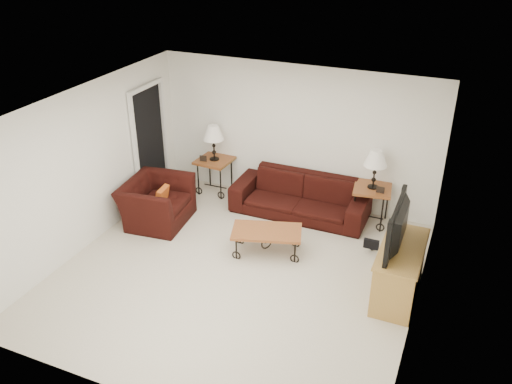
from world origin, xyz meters
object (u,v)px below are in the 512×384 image
side_table_right (371,205)px  tv_stand (399,271)px  lamp_right (375,169)px  armchair (157,202)px  side_table_left (215,176)px  sofa (300,196)px  backpack (373,238)px  lamp_left (214,143)px  coffee_table (267,241)px  television (404,226)px

side_table_right → tv_stand: (0.77, -1.79, 0.05)m
side_table_right → lamp_right: (0.00, 0.00, 0.66)m
side_table_right → armchair: 3.61m
side_table_right → side_table_left: bearing=180.0°
sofa → side_table_right: bearing=8.6°
side_table_left → backpack: size_ratio=1.44×
sofa → lamp_left: bearing=174.1°
tv_stand → backpack: size_ratio=2.74×
coffee_table → tv_stand: bearing=-7.1°
backpack → lamp_left: bearing=-179.5°
tv_stand → backpack: bearing=119.6°
lamp_right → armchair: (-3.34, -1.37, -0.63)m
lamp_right → coffee_table: 2.15m
side_table_left → coffee_table: 2.27m
sofa → television: size_ratio=2.07×
lamp_right → coffee_table: bearing=-129.6°
sofa → lamp_left: 1.87m
sofa → tv_stand: tv_stand is taller
side_table_right → coffee_table: side_table_right is taller
lamp_right → tv_stand: lamp_right is taller
sofa → backpack: (1.42, -0.66, -0.11)m
backpack → side_table_left: bearing=-179.5°
coffee_table → television: size_ratio=0.93×
coffee_table → backpack: (1.50, 0.69, 0.03)m
armchair → tv_stand: tv_stand is taller
lamp_left → television: television is taller
sofa → backpack: size_ratio=5.08×
lamp_right → television: size_ratio=0.59×
coffee_table → backpack: size_ratio=2.29×
television → sofa: bearing=-129.7°
lamp_right → tv_stand: (0.77, -1.79, -0.62)m
lamp_left → backpack: (3.16, -0.84, -0.76)m
armchair → backpack: 3.61m
side_table_right → backpack: bearing=-74.7°
television → backpack: bearing=-151.3°
side_table_right → tv_stand: size_ratio=0.53×
side_table_left → lamp_right: (2.93, 0.00, 0.67)m
coffee_table → side_table_left: bearing=137.3°
tv_stand → backpack: tv_stand is taller
sofa → tv_stand: (1.96, -1.61, 0.04)m
armchair → sofa: bearing=-66.8°
tv_stand → lamp_left: bearing=154.2°
lamp_left → coffee_table: size_ratio=0.63×
armchair → television: (4.08, -0.42, 0.71)m
lamp_left → coffee_table: bearing=-42.7°
armchair → backpack: bearing=-87.4°
armchair → side_table_right: bearing=-73.5°
coffee_table → side_table_right: bearing=50.4°
side_table_right → backpack: (0.23, -0.84, -0.10)m
lamp_left → coffee_table: lamp_left is taller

